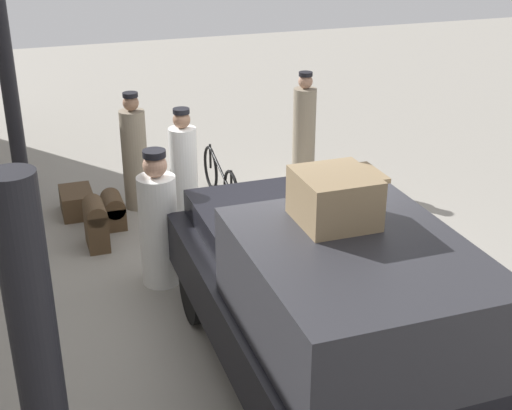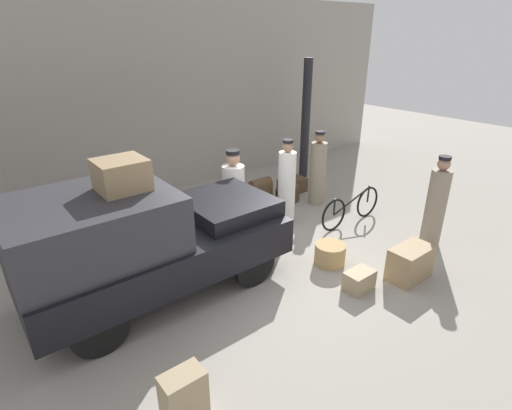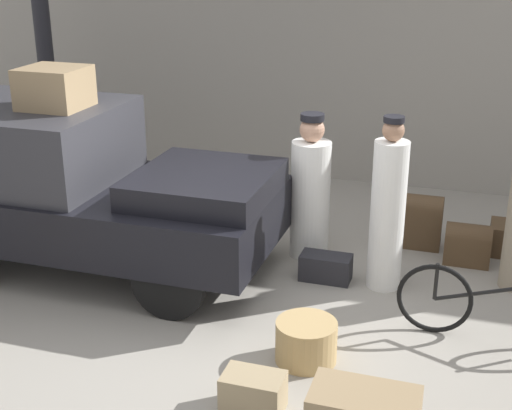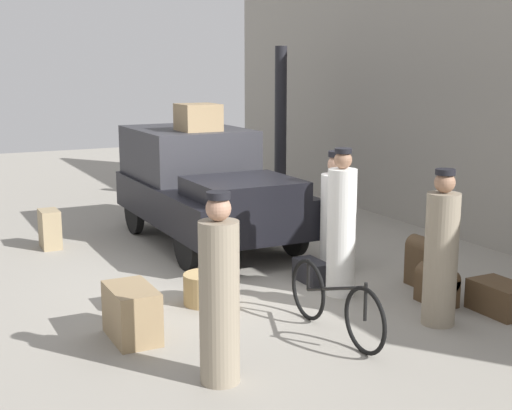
{
  "view_description": "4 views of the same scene",
  "coord_description": "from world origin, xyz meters",
  "px_view_note": "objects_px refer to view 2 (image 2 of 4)",
  "views": [
    {
      "loc": [
        -6.79,
        2.62,
        4.23
      ],
      "look_at": [
        0.2,
        0.2,
        0.95
      ],
      "focal_mm": 50.0,
      "sensor_mm": 36.0,
      "label": 1
    },
    {
      "loc": [
        -3.7,
        -4.73,
        3.69
      ],
      "look_at": [
        0.2,
        0.2,
        0.95
      ],
      "focal_mm": 28.0,
      "sensor_mm": 36.0,
      "label": 2
    },
    {
      "loc": [
        2.18,
        -5.98,
        3.41
      ],
      "look_at": [
        0.2,
        0.2,
        0.95
      ],
      "focal_mm": 50.0,
      "sensor_mm": 36.0,
      "label": 3
    },
    {
      "loc": [
        8.41,
        -3.93,
        2.78
      ],
      "look_at": [
        0.2,
        0.2,
        0.95
      ],
      "focal_mm": 50.0,
      "sensor_mm": 36.0,
      "label": 4
    }
  ],
  "objects_px": {
    "suitcase_tan_flat": "(292,185)",
    "trunk_on_truck_roof": "(121,175)",
    "porter_carrying_trunk": "(234,194)",
    "trunk_umber_medium": "(184,397)",
    "trunk_wicker_pale": "(265,227)",
    "trunk_barrel_dark": "(288,193)",
    "suitcase_black_upright": "(359,280)",
    "wicker_basket": "(330,254)",
    "porter_with_bicycle": "(287,187)",
    "suitcase_small_leather": "(410,263)",
    "porter_standing_middle": "(318,171)",
    "truck": "(140,239)",
    "bicycle": "(351,208)",
    "trunk_large_brown": "(261,191)",
    "porter_lifting_near_truck": "(436,205)"
  },
  "relations": [
    {
      "from": "suitcase_tan_flat",
      "to": "trunk_barrel_dark",
      "type": "xyz_separation_m",
      "value": [
        -0.56,
        -0.43,
        0.06
      ]
    },
    {
      "from": "trunk_barrel_dark",
      "to": "suitcase_small_leather",
      "type": "height_order",
      "value": "suitcase_small_leather"
    },
    {
      "from": "bicycle",
      "to": "wicker_basket",
      "type": "relative_size",
      "value": 3.32
    },
    {
      "from": "suitcase_tan_flat",
      "to": "trunk_on_truck_roof",
      "type": "relative_size",
      "value": 1.05
    },
    {
      "from": "trunk_large_brown",
      "to": "suitcase_small_leather",
      "type": "relative_size",
      "value": 0.87
    },
    {
      "from": "trunk_umber_medium",
      "to": "suitcase_tan_flat",
      "type": "height_order",
      "value": "trunk_umber_medium"
    },
    {
      "from": "bicycle",
      "to": "trunk_umber_medium",
      "type": "bearing_deg",
      "value": -158.73
    },
    {
      "from": "porter_carrying_trunk",
      "to": "trunk_large_brown",
      "type": "height_order",
      "value": "porter_carrying_trunk"
    },
    {
      "from": "wicker_basket",
      "to": "porter_standing_middle",
      "type": "xyz_separation_m",
      "value": [
        1.74,
        2.0,
        0.6
      ]
    },
    {
      "from": "porter_standing_middle",
      "to": "suitcase_tan_flat",
      "type": "xyz_separation_m",
      "value": [
        0.05,
        0.86,
        -0.61
      ]
    },
    {
      "from": "porter_carrying_trunk",
      "to": "trunk_umber_medium",
      "type": "distance_m",
      "value": 4.42
    },
    {
      "from": "trunk_wicker_pale",
      "to": "trunk_on_truck_roof",
      "type": "height_order",
      "value": "trunk_on_truck_roof"
    },
    {
      "from": "bicycle",
      "to": "suitcase_small_leather",
      "type": "height_order",
      "value": "bicycle"
    },
    {
      "from": "porter_with_bicycle",
      "to": "suitcase_small_leather",
      "type": "height_order",
      "value": "porter_with_bicycle"
    },
    {
      "from": "bicycle",
      "to": "porter_carrying_trunk",
      "type": "xyz_separation_m",
      "value": [
        -2.02,
        1.33,
        0.39
      ]
    },
    {
      "from": "porter_lifting_near_truck",
      "to": "trunk_barrel_dark",
      "type": "bearing_deg",
      "value": 103.83
    },
    {
      "from": "porter_carrying_trunk",
      "to": "trunk_umber_medium",
      "type": "xyz_separation_m",
      "value": [
        -2.95,
        -3.26,
        -0.44
      ]
    },
    {
      "from": "trunk_wicker_pale",
      "to": "trunk_on_truck_roof",
      "type": "bearing_deg",
      "value": -171.9
    },
    {
      "from": "trunk_barrel_dark",
      "to": "suitcase_black_upright",
      "type": "height_order",
      "value": "trunk_barrel_dark"
    },
    {
      "from": "suitcase_tan_flat",
      "to": "trunk_on_truck_roof",
      "type": "distance_m",
      "value": 5.38
    },
    {
      "from": "trunk_on_truck_roof",
      "to": "trunk_wicker_pale",
      "type": "bearing_deg",
      "value": 8.1
    },
    {
      "from": "suitcase_black_upright",
      "to": "suitcase_small_leather",
      "type": "relative_size",
      "value": 0.64
    },
    {
      "from": "suitcase_small_leather",
      "to": "trunk_barrel_dark",
      "type": "bearing_deg",
      "value": 80.97
    },
    {
      "from": "truck",
      "to": "porter_lifting_near_truck",
      "type": "relative_size",
      "value": 2.24
    },
    {
      "from": "truck",
      "to": "trunk_barrel_dark",
      "type": "height_order",
      "value": "truck"
    },
    {
      "from": "porter_with_bicycle",
      "to": "suitcase_small_leather",
      "type": "distance_m",
      "value": 2.76
    },
    {
      "from": "porter_carrying_trunk",
      "to": "suitcase_black_upright",
      "type": "distance_m",
      "value": 3.0
    },
    {
      "from": "trunk_large_brown",
      "to": "trunk_wicker_pale",
      "type": "relative_size",
      "value": 1.2
    },
    {
      "from": "suitcase_black_upright",
      "to": "trunk_umber_medium",
      "type": "bearing_deg",
      "value": -174.08
    },
    {
      "from": "trunk_umber_medium",
      "to": "porter_lifting_near_truck",
      "type": "bearing_deg",
      "value": 4.53
    },
    {
      "from": "suitcase_small_leather",
      "to": "suitcase_tan_flat",
      "type": "bearing_deg",
      "value": 74.15
    },
    {
      "from": "porter_lifting_near_truck",
      "to": "suitcase_tan_flat",
      "type": "bearing_deg",
      "value": 93.31
    },
    {
      "from": "trunk_barrel_dark",
      "to": "suitcase_small_leather",
      "type": "bearing_deg",
      "value": -99.03
    },
    {
      "from": "truck",
      "to": "porter_carrying_trunk",
      "type": "relative_size",
      "value": 2.35
    },
    {
      "from": "porter_carrying_trunk",
      "to": "trunk_umber_medium",
      "type": "bearing_deg",
      "value": -132.13
    },
    {
      "from": "porter_standing_middle",
      "to": "trunk_umber_medium",
      "type": "relative_size",
      "value": 2.87
    },
    {
      "from": "porter_lifting_near_truck",
      "to": "suitcase_small_leather",
      "type": "bearing_deg",
      "value": -163.28
    },
    {
      "from": "porter_carrying_trunk",
      "to": "suitcase_black_upright",
      "type": "relative_size",
      "value": 3.49
    },
    {
      "from": "porter_standing_middle",
      "to": "trunk_wicker_pale",
      "type": "bearing_deg",
      "value": -166.83
    },
    {
      "from": "trunk_umber_medium",
      "to": "porter_standing_middle",
      "type": "bearing_deg",
      "value": 31.06
    },
    {
      "from": "bicycle",
      "to": "porter_with_bicycle",
      "type": "height_order",
      "value": "porter_with_bicycle"
    },
    {
      "from": "porter_lifting_near_truck",
      "to": "porter_with_bicycle",
      "type": "height_order",
      "value": "porter_with_bicycle"
    },
    {
      "from": "truck",
      "to": "porter_carrying_trunk",
      "type": "distance_m",
      "value": 2.55
    },
    {
      "from": "truck",
      "to": "porter_standing_middle",
      "type": "xyz_separation_m",
      "value": [
        4.59,
        0.85,
        -0.16
      ]
    },
    {
      "from": "porter_with_bicycle",
      "to": "suitcase_tan_flat",
      "type": "relative_size",
      "value": 2.71
    },
    {
      "from": "truck",
      "to": "suitcase_small_leather",
      "type": "height_order",
      "value": "truck"
    },
    {
      "from": "trunk_umber_medium",
      "to": "trunk_large_brown",
      "type": "height_order",
      "value": "trunk_large_brown"
    },
    {
      "from": "wicker_basket",
      "to": "porter_with_bicycle",
      "type": "xyz_separation_m",
      "value": [
        0.43,
        1.6,
        0.65
      ]
    },
    {
      "from": "bicycle",
      "to": "suitcase_black_upright",
      "type": "distance_m",
      "value": 2.37
    },
    {
      "from": "wicker_basket",
      "to": "trunk_large_brown",
      "type": "height_order",
      "value": "trunk_large_brown"
    }
  ]
}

